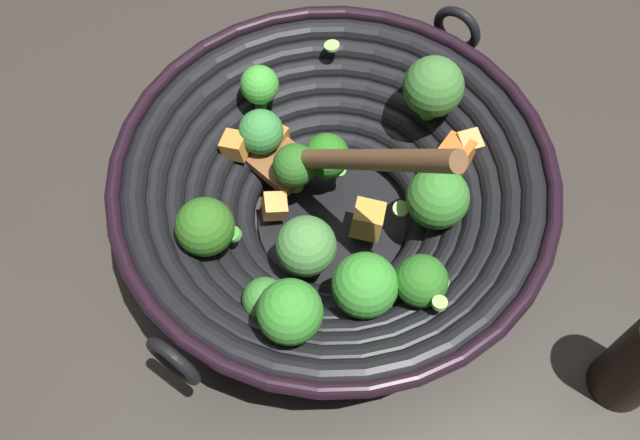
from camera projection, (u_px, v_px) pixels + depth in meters
name	position (u px, v px, depth m)	size (l,w,h in m)	color
ground_plane	(332.00, 225.00, 0.74)	(4.00, 4.00, 0.00)	#332D28
wok	(334.00, 192.00, 0.68)	(0.45, 0.42, 0.24)	black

